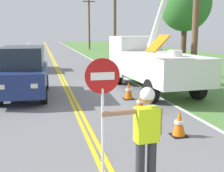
{
  "coord_description": "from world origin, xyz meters",
  "views": [
    {
      "loc": [
        -1.19,
        -2.18,
        2.75
      ],
      "look_at": [
        0.75,
        5.88,
        1.2
      ],
      "focal_mm": 47.64,
      "sensor_mm": 36.0,
      "label": 1
    }
  ],
  "objects": [
    {
      "name": "centerline_yellow_right",
      "position": [
        0.09,
        20.0,
        0.01
      ],
      "size": [
        0.11,
        110.0,
        0.01
      ],
      "primitive_type": "cube",
      "color": "yellow",
      "rests_on": "ground"
    },
    {
      "name": "grass_verge_right",
      "position": [
        11.6,
        20.0,
        0.0
      ],
      "size": [
        16.0,
        110.0,
        0.01
      ],
      "primitive_type": "cube",
      "color": "#517F3D",
      "rests_on": "ground"
    },
    {
      "name": "traffic_cone_lead",
      "position": [
        2.29,
        4.69,
        0.34
      ],
      "size": [
        0.4,
        0.4,
        0.7
      ],
      "color": "orange",
      "rests_on": "ground"
    },
    {
      "name": "flagger_worker",
      "position": [
        0.5,
        2.38,
        1.05
      ],
      "size": [
        1.09,
        0.27,
        1.83
      ],
      "color": "#2D2D33",
      "rests_on": "ground"
    },
    {
      "name": "utility_pole_far",
      "position": [
        6.01,
        41.92,
        3.94
      ],
      "size": [
        1.8,
        0.28,
        7.52
      ],
      "color": "brown",
      "rests_on": "ground"
    },
    {
      "name": "oncoming_suv_nearest",
      "position": [
        -1.89,
        10.65,
        1.06
      ],
      "size": [
        2.07,
        4.68,
        2.1
      ],
      "color": "navy",
      "rests_on": "ground"
    },
    {
      "name": "utility_pole_mid",
      "position": [
        5.9,
        26.0,
        4.13
      ],
      "size": [
        1.8,
        0.28,
        7.91
      ],
      "color": "brown",
      "rests_on": "ground"
    },
    {
      "name": "edge_line_right",
      "position": [
        3.6,
        20.0,
        0.01
      ],
      "size": [
        0.12,
        110.0,
        0.01
      ],
      "primitive_type": "cube",
      "color": "silver",
      "rests_on": "ground"
    },
    {
      "name": "edge_line_left",
      "position": [
        -3.6,
        20.0,
        0.01
      ],
      "size": [
        0.12,
        110.0,
        0.01
      ],
      "primitive_type": "cube",
      "color": "silver",
      "rests_on": "ground"
    },
    {
      "name": "stop_sign_paddle",
      "position": [
        -0.26,
        2.31,
        1.71
      ],
      "size": [
        0.56,
        0.04,
        2.33
      ],
      "color": "silver",
      "rests_on": "ground"
    },
    {
      "name": "traffic_cone_mid",
      "position": [
        2.04,
        7.11,
        0.34
      ],
      "size": [
        0.4,
        0.4,
        0.7
      ],
      "color": "orange",
      "rests_on": "ground"
    },
    {
      "name": "utility_bucket_truck",
      "position": [
        3.81,
        10.96,
        1.43
      ],
      "size": [
        2.67,
        6.92,
        5.81
      ],
      "color": "white",
      "rests_on": "ground"
    },
    {
      "name": "centerline_yellow_left",
      "position": [
        -0.09,
        20.0,
        0.01
      ],
      "size": [
        0.11,
        110.0,
        0.01
      ],
      "primitive_type": "cube",
      "color": "yellow",
      "rests_on": "ground"
    },
    {
      "name": "oncoming_sedan_second",
      "position": [
        -2.05,
        19.48,
        0.83
      ],
      "size": [
        2.05,
        4.17,
        1.7
      ],
      "color": "silver",
      "rests_on": "ground"
    },
    {
      "name": "roadside_tree_verge",
      "position": [
        7.11,
        14.08,
        4.27
      ],
      "size": [
        3.0,
        3.0,
        5.9
      ],
      "color": "brown",
      "rests_on": "ground"
    },
    {
      "name": "traffic_cone_tail",
      "position": [
        2.24,
        9.14,
        0.34
      ],
      "size": [
        0.4,
        0.4,
        0.7
      ],
      "color": "orange",
      "rests_on": "ground"
    }
  ]
}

